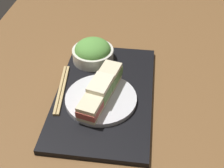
{
  "coord_description": "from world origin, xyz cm",
  "views": [
    {
      "loc": [
        66.81,
        8.02,
        59.51
      ],
      "look_at": [
        5.39,
        -0.05,
        5.0
      ],
      "focal_mm": 47.95,
      "sensor_mm": 36.0,
      "label": 1
    }
  ],
  "objects": [
    {
      "name": "ground_plane",
      "position": [
        0.0,
        0.0,
        -1.5
      ],
      "size": [
        140.0,
        100.0,
        3.0
      ],
      "primitive_type": "cube",
      "color": "brown"
    },
    {
      "name": "chopsticks_pair",
      "position": [
        5.98,
        -14.47,
        1.99
      ],
      "size": [
        20.37,
        3.71,
        0.7
      ],
      "color": "tan",
      "rests_on": "serving_tray"
    },
    {
      "name": "sandwich_far",
      "position": [
        14.71,
        -4.1,
        5.1
      ],
      "size": [
        9.17,
        6.96,
        4.3
      ],
      "color": "beige",
      "rests_on": "sandwich_plate"
    },
    {
      "name": "salad_bowl",
      "position": [
        -9.58,
        -8.14,
        4.62
      ],
      "size": [
        13.11,
        13.11,
        6.98
      ],
      "color": "silver",
      "rests_on": "serving_tray"
    },
    {
      "name": "sandwich_middle",
      "position": [
        8.82,
        -2.65,
        5.71
      ],
      "size": [
        9.19,
        7.01,
        5.53
      ],
      "color": "#EFE5C1",
      "rests_on": "sandwich_plate"
    },
    {
      "name": "sandwich_near",
      "position": [
        2.92,
        -1.19,
        5.56
      ],
      "size": [
        9.45,
        7.08,
        5.23
      ],
      "color": "beige",
      "rests_on": "sandwich_plate"
    },
    {
      "name": "serving_tray",
      "position": [
        5.19,
        -2.19,
        0.82
      ],
      "size": [
        44.66,
        27.02,
        1.64
      ],
      "primitive_type": "cube",
      "color": "black",
      "rests_on": "ground_plane"
    },
    {
      "name": "sandwich_plate",
      "position": [
        8.82,
        -2.65,
        2.29
      ],
      "size": [
        19.65,
        19.65,
        1.31
      ],
      "primitive_type": "cylinder",
      "color": "silver",
      "rests_on": "serving_tray"
    }
  ]
}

